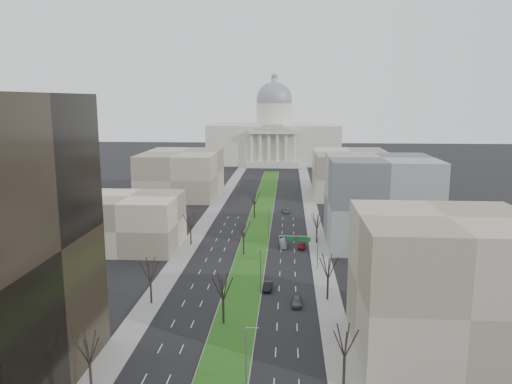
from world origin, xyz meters
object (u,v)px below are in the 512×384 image
at_px(box_van, 283,243).
at_px(car_grey_far, 286,211).
at_px(car_grey_near, 297,301).
at_px(car_red, 302,246).
at_px(car_black, 268,286).

bearing_deg(box_van, car_grey_far, 84.28).
xyz_separation_m(car_grey_near, box_van, (-3.23, 39.41, 0.18)).
bearing_deg(car_red, box_van, 166.57).
bearing_deg(box_van, car_black, -99.51).
relative_size(car_black, car_red, 1.06).
height_order(car_grey_near, box_van, box_van).
xyz_separation_m(car_red, car_grey_far, (-4.37, 42.75, 0.06)).
xyz_separation_m(car_black, box_van, (2.66, 31.76, 0.21)).
bearing_deg(car_black, car_grey_near, -49.15).
bearing_deg(car_grey_near, car_black, 128.49).
distance_m(car_grey_near, car_red, 37.72).
xyz_separation_m(car_black, car_grey_far, (3.38, 72.77, -0.07)).
distance_m(car_grey_far, box_van, 41.02).
relative_size(car_grey_far, box_van, 0.72).
xyz_separation_m(car_grey_near, car_black, (-5.89, 7.65, -0.03)).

